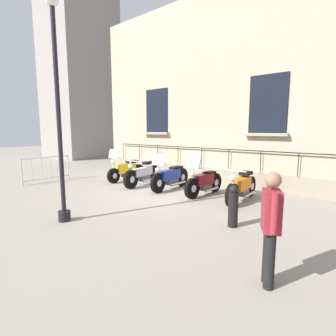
{
  "coord_description": "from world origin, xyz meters",
  "views": [
    {
      "loc": [
        6.97,
        5.96,
        2.14
      ],
      "look_at": [
        -0.11,
        0.0,
        0.8
      ],
      "focal_mm": 28.27,
      "sensor_mm": 36.0,
      "label": 1
    }
  ],
  "objects_px": {
    "motorcycle_silver": "(143,174)",
    "motorcycle_blue": "(170,177)",
    "lamppost": "(58,109)",
    "motorcycle_maroon": "(204,182)",
    "motorcycle_orange": "(242,187)",
    "motorcycle_yellow": "(126,170)",
    "pedestrian_standing": "(271,223)",
    "bollard": "(233,206)",
    "crowd_barrier": "(46,168)"
  },
  "relations": [
    {
      "from": "motorcycle_maroon",
      "to": "bollard",
      "type": "xyz_separation_m",
      "value": [
        2.02,
        2.05,
        0.04
      ]
    },
    {
      "from": "motorcycle_blue",
      "to": "motorcycle_orange",
      "type": "height_order",
      "value": "motorcycle_blue"
    },
    {
      "from": "pedestrian_standing",
      "to": "motorcycle_yellow",
      "type": "bearing_deg",
      "value": -117.55
    },
    {
      "from": "motorcycle_maroon",
      "to": "bollard",
      "type": "bearing_deg",
      "value": 45.35
    },
    {
      "from": "bollard",
      "to": "motorcycle_blue",
      "type": "bearing_deg",
      "value": -119.89
    },
    {
      "from": "motorcycle_silver",
      "to": "lamppost",
      "type": "xyz_separation_m",
      "value": [
        4.09,
        1.49,
        2.18
      ]
    },
    {
      "from": "motorcycle_orange",
      "to": "crowd_barrier",
      "type": "distance_m",
      "value": 7.84
    },
    {
      "from": "motorcycle_yellow",
      "to": "bollard",
      "type": "height_order",
      "value": "motorcycle_yellow"
    },
    {
      "from": "lamppost",
      "to": "pedestrian_standing",
      "type": "relative_size",
      "value": 3.14
    },
    {
      "from": "motorcycle_silver",
      "to": "motorcycle_blue",
      "type": "relative_size",
      "value": 1.04
    },
    {
      "from": "motorcycle_blue",
      "to": "lamppost",
      "type": "distance_m",
      "value": 4.73
    },
    {
      "from": "motorcycle_blue",
      "to": "bollard",
      "type": "relative_size",
      "value": 2.27
    },
    {
      "from": "motorcycle_yellow",
      "to": "bollard",
      "type": "bearing_deg",
      "value": 70.68
    },
    {
      "from": "motorcycle_yellow",
      "to": "motorcycle_maroon",
      "type": "distance_m",
      "value": 3.92
    },
    {
      "from": "motorcycle_orange",
      "to": "motorcycle_silver",
      "type": "bearing_deg",
      "value": -86.11
    },
    {
      "from": "motorcycle_blue",
      "to": "pedestrian_standing",
      "type": "distance_m",
      "value": 6.13
    },
    {
      "from": "motorcycle_maroon",
      "to": "motorcycle_orange",
      "type": "xyz_separation_m",
      "value": [
        -0.11,
        1.27,
        -0.01
      ]
    },
    {
      "from": "motorcycle_silver",
      "to": "bollard",
      "type": "relative_size",
      "value": 2.35
    },
    {
      "from": "pedestrian_standing",
      "to": "motorcycle_orange",
      "type": "bearing_deg",
      "value": -150.77
    },
    {
      "from": "motorcycle_maroon",
      "to": "lamppost",
      "type": "distance_m",
      "value": 4.91
    },
    {
      "from": "motorcycle_yellow",
      "to": "motorcycle_maroon",
      "type": "bearing_deg",
      "value": 88.99
    },
    {
      "from": "motorcycle_silver",
      "to": "lamppost",
      "type": "bearing_deg",
      "value": 20.05
    },
    {
      "from": "motorcycle_yellow",
      "to": "crowd_barrier",
      "type": "bearing_deg",
      "value": -44.14
    },
    {
      "from": "lamppost",
      "to": "bollard",
      "type": "relative_size",
      "value": 5.35
    },
    {
      "from": "motorcycle_yellow",
      "to": "motorcycle_blue",
      "type": "distance_m",
      "value": 2.53
    },
    {
      "from": "motorcycle_yellow",
      "to": "motorcycle_blue",
      "type": "relative_size",
      "value": 0.99
    },
    {
      "from": "motorcycle_yellow",
      "to": "motorcycle_silver",
      "type": "relative_size",
      "value": 0.96
    },
    {
      "from": "motorcycle_orange",
      "to": "crowd_barrier",
      "type": "relative_size",
      "value": 1.07
    },
    {
      "from": "motorcycle_orange",
      "to": "crowd_barrier",
      "type": "height_order",
      "value": "crowd_barrier"
    },
    {
      "from": "motorcycle_blue",
      "to": "lamppost",
      "type": "relative_size",
      "value": 0.42
    },
    {
      "from": "motorcycle_orange",
      "to": "bollard",
      "type": "xyz_separation_m",
      "value": [
        2.14,
        0.78,
        0.05
      ]
    },
    {
      "from": "motorcycle_silver",
      "to": "motorcycle_blue",
      "type": "bearing_deg",
      "value": 94.97
    },
    {
      "from": "motorcycle_yellow",
      "to": "crowd_barrier",
      "type": "relative_size",
      "value": 1.05
    },
    {
      "from": "pedestrian_standing",
      "to": "motorcycle_blue",
      "type": "bearing_deg",
      "value": -127.62
    },
    {
      "from": "motorcycle_orange",
      "to": "bollard",
      "type": "height_order",
      "value": "motorcycle_orange"
    },
    {
      "from": "lamppost",
      "to": "motorcycle_orange",
      "type": "bearing_deg",
      "value": 150.71
    },
    {
      "from": "motorcycle_orange",
      "to": "pedestrian_standing",
      "type": "height_order",
      "value": "pedestrian_standing"
    },
    {
      "from": "motorcycle_orange",
      "to": "crowd_barrier",
      "type": "xyz_separation_m",
      "value": [
        2.38,
        -7.47,
        0.14
      ]
    },
    {
      "from": "motorcycle_yellow",
      "to": "motorcycle_silver",
      "type": "bearing_deg",
      "value": 79.82
    },
    {
      "from": "motorcycle_maroon",
      "to": "motorcycle_yellow",
      "type": "bearing_deg",
      "value": -91.01
    },
    {
      "from": "motorcycle_maroon",
      "to": "pedestrian_standing",
      "type": "bearing_deg",
      "value": 42.4
    },
    {
      "from": "motorcycle_silver",
      "to": "motorcycle_blue",
      "type": "xyz_separation_m",
      "value": [
        -0.11,
        1.27,
        0.03
      ]
    },
    {
      "from": "motorcycle_blue",
      "to": "lamppost",
      "type": "bearing_deg",
      "value": 3.0
    },
    {
      "from": "motorcycle_blue",
      "to": "motorcycle_orange",
      "type": "bearing_deg",
      "value": 93.38
    },
    {
      "from": "motorcycle_orange",
      "to": "bollard",
      "type": "distance_m",
      "value": 2.27
    },
    {
      "from": "motorcycle_maroon",
      "to": "motorcycle_orange",
      "type": "bearing_deg",
      "value": 95.01
    },
    {
      "from": "bollard",
      "to": "motorcycle_silver",
      "type": "bearing_deg",
      "value": -111.61
    },
    {
      "from": "motorcycle_maroon",
      "to": "motorcycle_orange",
      "type": "relative_size",
      "value": 0.91
    },
    {
      "from": "motorcycle_maroon",
      "to": "pedestrian_standing",
      "type": "relative_size",
      "value": 1.21
    },
    {
      "from": "bollard",
      "to": "motorcycle_yellow",
      "type": "bearing_deg",
      "value": -109.32
    }
  ]
}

